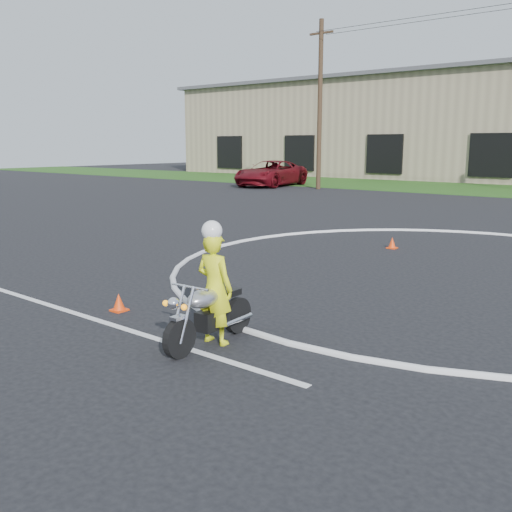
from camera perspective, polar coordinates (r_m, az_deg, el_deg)
The scene contains 5 objects.
ground at distance 10.48m, azimuth 12.96°, elevation -4.29°, with size 120.00×120.00×0.00m, color black.
primary_motorcycle at distance 7.86m, azimuth -4.76°, elevation -5.77°, with size 0.62×1.77×0.93m.
rider_primary_grp at distance 7.86m, azimuth -4.17°, elevation -2.88°, with size 0.59×0.41×1.73m.
pickup_grp at distance 38.23m, azimuth 1.50°, elevation 8.26°, with size 3.53×6.34×1.68m.
warehouse at distance 53.99m, azimuth 14.79°, elevation 12.26°, with size 41.00×17.00×8.30m.
Camera 1 is at (4.36, -9.13, 2.73)m, focal length 40.00 mm.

